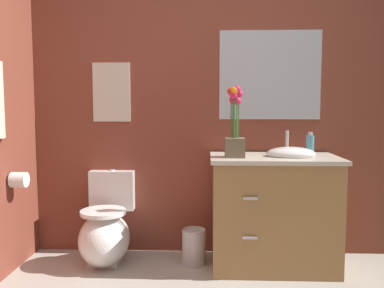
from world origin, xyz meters
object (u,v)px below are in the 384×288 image
soap_bottle (310,145)px  trash_bin (194,246)px  vanity_cabinet (274,210)px  flower_vase (235,129)px  wall_poster (111,92)px  toilet (106,232)px  toilet_paper_roll (19,180)px  wall_mirror (270,75)px

soap_bottle → trash_bin: soap_bottle is taller
vanity_cabinet → flower_vase: size_ratio=1.99×
vanity_cabinet → soap_bottle: size_ratio=5.83×
flower_vase → wall_poster: (-0.97, 0.36, 0.28)m
toilet → wall_poster: wall_poster is taller
toilet_paper_roll → flower_vase: bearing=3.8°
soap_bottle → toilet_paper_roll: bearing=-173.8°
flower_vase → wall_mirror: bearing=50.6°
toilet → wall_mirror: 1.77m
soap_bottle → wall_mirror: 0.64m
wall_poster → toilet_paper_roll: (-0.57, -0.46, -0.64)m
trash_bin → flower_vase: bearing=-17.7°
vanity_cabinet → toilet: bearing=178.8°
wall_poster → wall_mirror: (1.27, 0.00, 0.13)m
vanity_cabinet → flower_vase: (-0.30, -0.07, 0.61)m
flower_vase → toilet_paper_roll: 1.59m
vanity_cabinet → soap_bottle: 0.56m
flower_vase → trash_bin: flower_vase is taller
soap_bottle → flower_vase: bearing=-167.4°
toilet → soap_bottle: 1.68m
trash_bin → wall_mirror: wall_mirror is taller
toilet → trash_bin: 0.69m
wall_poster → soap_bottle: bearing=-8.6°
soap_bottle → toilet_paper_roll: size_ratio=1.59×
flower_vase → wall_poster: size_ratio=1.08×
vanity_cabinet → trash_bin: (-0.60, 0.03, -0.29)m
trash_bin → wall_poster: bearing=158.6°
wall_poster → trash_bin: bearing=-21.4°
toilet → vanity_cabinet: size_ratio=0.68×
wall_mirror → toilet_paper_roll: 2.05m
flower_vase → soap_bottle: size_ratio=2.93×
trash_bin → toilet_paper_roll: (-1.25, -0.20, 0.54)m
wall_poster → wall_mirror: wall_mirror is taller
flower_vase → wall_mirror: (0.30, 0.36, 0.41)m
vanity_cabinet → wall_poster: bearing=167.0°
vanity_cabinet → soap_bottle: bearing=12.6°
toilet → flower_vase: size_ratio=1.35×
trash_bin → toilet: bearing=-179.9°
toilet_paper_roll → trash_bin: bearing=9.0°
toilet → flower_vase: flower_vase is taller
vanity_cabinet → wall_poster: 1.58m
toilet → wall_poster: bearing=90.0°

